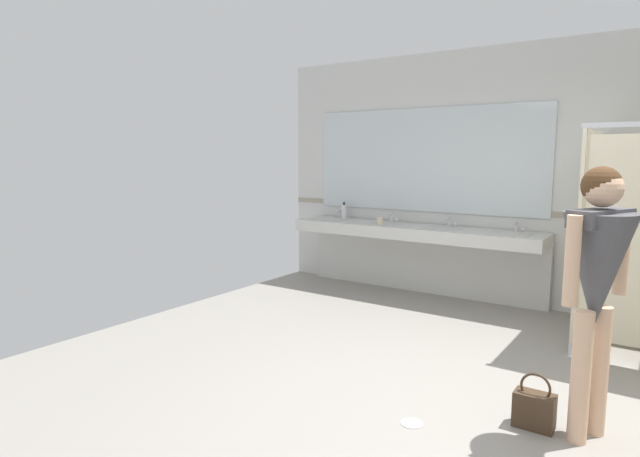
{
  "coord_description": "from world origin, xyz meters",
  "views": [
    {
      "loc": [
        1.07,
        -3.29,
        1.67
      ],
      "look_at": [
        -1.51,
        0.45,
        1.04
      ],
      "focal_mm": 29.69,
      "sensor_mm": 36.0,
      "label": 1
    }
  ],
  "objects_px": {
    "soap_dispenser": "(344,211)",
    "paper_cup": "(380,221)",
    "handbag": "(534,409)",
    "person_standing": "(597,271)"
  },
  "relations": [
    {
      "from": "soap_dispenser",
      "to": "paper_cup",
      "type": "relative_size",
      "value": 2.46
    },
    {
      "from": "person_standing",
      "to": "soap_dispenser",
      "type": "xyz_separation_m",
      "value": [
        -3.31,
        2.57,
        -0.07
      ]
    },
    {
      "from": "soap_dispenser",
      "to": "paper_cup",
      "type": "xyz_separation_m",
      "value": [
        0.7,
        -0.31,
        -0.05
      ]
    },
    {
      "from": "handbag",
      "to": "soap_dispenser",
      "type": "distance_m",
      "value": 4.09
    },
    {
      "from": "paper_cup",
      "to": "soap_dispenser",
      "type": "bearing_deg",
      "value": 156.16
    },
    {
      "from": "soap_dispenser",
      "to": "paper_cup",
      "type": "bearing_deg",
      "value": -23.84
    },
    {
      "from": "handbag",
      "to": "soap_dispenser",
      "type": "height_order",
      "value": "soap_dispenser"
    },
    {
      "from": "paper_cup",
      "to": "handbag",
      "type": "bearing_deg",
      "value": -44.8
    },
    {
      "from": "person_standing",
      "to": "soap_dispenser",
      "type": "relative_size",
      "value": 7.45
    },
    {
      "from": "handbag",
      "to": "paper_cup",
      "type": "height_order",
      "value": "paper_cup"
    }
  ]
}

